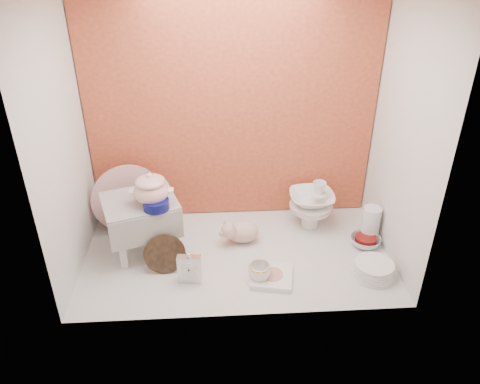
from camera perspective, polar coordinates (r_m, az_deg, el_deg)
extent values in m
plane|color=silver|center=(2.82, -0.38, -7.64)|extent=(1.80, 1.80, 0.00)
cube|color=#CC5B33|center=(2.90, -1.00, 10.40)|extent=(1.80, 0.06, 1.50)
cube|color=silver|center=(2.56, -21.13, 5.56)|extent=(0.06, 1.00, 1.50)
cube|color=silver|center=(2.64, 19.60, 6.61)|extent=(0.06, 1.00, 1.50)
cylinder|color=#0A0D50|center=(2.61, -10.19, -1.48)|extent=(0.17, 0.17, 0.05)
imported|color=white|center=(3.11, -14.55, -1.92)|extent=(0.27, 0.27, 0.26)
cube|color=silver|center=(2.59, -6.19, -9.16)|extent=(0.13, 0.06, 0.19)
ellipsoid|color=#C8A18D|center=(2.88, 0.35, -4.84)|extent=(0.26, 0.18, 0.15)
cylinder|color=white|center=(2.64, 2.39, -10.63)|extent=(0.17, 0.17, 0.01)
imported|color=white|center=(2.60, 2.41, -9.72)|extent=(0.15, 0.15, 0.10)
cube|color=white|center=(2.64, 3.91, -10.25)|extent=(0.26, 0.26, 0.03)
cylinder|color=white|center=(2.74, 16.01, -9.07)|extent=(0.27, 0.27, 0.09)
imported|color=silver|center=(2.98, 15.05, -5.84)|extent=(0.24, 0.24, 0.06)
cylinder|color=silver|center=(3.00, 15.65, -3.76)|extent=(0.13, 0.13, 0.22)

